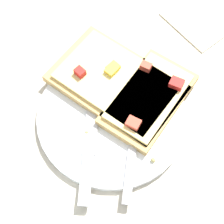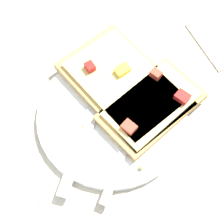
{
  "view_description": "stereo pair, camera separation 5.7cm",
  "coord_description": "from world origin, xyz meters",
  "px_view_note": "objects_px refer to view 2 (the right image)",
  "views": [
    {
      "loc": [
        0.19,
        -0.16,
        0.53
      ],
      "look_at": [
        0.0,
        0.0,
        0.02
      ],
      "focal_mm": 60.0,
      "sensor_mm": 36.0,
      "label": 1
    },
    {
      "loc": [
        0.22,
        -0.11,
        0.53
      ],
      "look_at": [
        0.0,
        0.0,
        0.02
      ],
      "focal_mm": 60.0,
      "sensor_mm": 36.0,
      "label": 2
    }
  ],
  "objects_px": {
    "plate": "(112,116)",
    "knife": "(81,144)",
    "fork": "(132,128)",
    "napkin": "(218,40)",
    "drinking_glass": "(12,211)",
    "pizza_slice_main": "(123,84)",
    "pizza_slice_corner": "(152,106)"
  },
  "relations": [
    {
      "from": "pizza_slice_main",
      "to": "knife",
      "type": "bearing_deg",
      "value": -73.46
    },
    {
      "from": "plate",
      "to": "pizza_slice_corner",
      "type": "bearing_deg",
      "value": 73.49
    },
    {
      "from": "pizza_slice_corner",
      "to": "drinking_glass",
      "type": "bearing_deg",
      "value": 179.42
    },
    {
      "from": "knife",
      "to": "drinking_glass",
      "type": "height_order",
      "value": "drinking_glass"
    },
    {
      "from": "fork",
      "to": "napkin",
      "type": "height_order",
      "value": "fork"
    },
    {
      "from": "pizza_slice_main",
      "to": "drinking_glass",
      "type": "height_order",
      "value": "drinking_glass"
    },
    {
      "from": "plate",
      "to": "knife",
      "type": "xyz_separation_m",
      "value": [
        0.02,
        -0.06,
        0.01
      ]
    },
    {
      "from": "fork",
      "to": "knife",
      "type": "height_order",
      "value": "knife"
    },
    {
      "from": "napkin",
      "to": "fork",
      "type": "bearing_deg",
      "value": -67.52
    },
    {
      "from": "plate",
      "to": "pizza_slice_main",
      "type": "xyz_separation_m",
      "value": [
        -0.04,
        0.04,
        0.02
      ]
    },
    {
      "from": "napkin",
      "to": "plate",
      "type": "bearing_deg",
      "value": -76.95
    },
    {
      "from": "pizza_slice_corner",
      "to": "pizza_slice_main",
      "type": "bearing_deg",
      "value": 95.29
    },
    {
      "from": "knife",
      "to": "pizza_slice_corner",
      "type": "distance_m",
      "value": 0.12
    },
    {
      "from": "knife",
      "to": "pizza_slice_main",
      "type": "height_order",
      "value": "pizza_slice_main"
    },
    {
      "from": "plate",
      "to": "knife",
      "type": "height_order",
      "value": "knife"
    },
    {
      "from": "knife",
      "to": "napkin",
      "type": "distance_m",
      "value": 0.3
    },
    {
      "from": "drinking_glass",
      "to": "plate",
      "type": "bearing_deg",
      "value": 115.53
    },
    {
      "from": "pizza_slice_main",
      "to": "fork",
      "type": "bearing_deg",
      "value": -30.51
    },
    {
      "from": "knife",
      "to": "napkin",
      "type": "xyz_separation_m",
      "value": [
        -0.08,
        0.29,
        -0.01
      ]
    },
    {
      "from": "plate",
      "to": "knife",
      "type": "relative_size",
      "value": 1.49
    },
    {
      "from": "pizza_slice_main",
      "to": "plate",
      "type": "bearing_deg",
      "value": -60.61
    },
    {
      "from": "fork",
      "to": "knife",
      "type": "xyz_separation_m",
      "value": [
        -0.01,
        -0.08,
        -0.0
      ]
    },
    {
      "from": "plate",
      "to": "fork",
      "type": "relative_size",
      "value": 1.35
    },
    {
      "from": "pizza_slice_main",
      "to": "pizza_slice_corner",
      "type": "bearing_deg",
      "value": 7.49
    },
    {
      "from": "pizza_slice_main",
      "to": "pizza_slice_corner",
      "type": "relative_size",
      "value": 1.27
    },
    {
      "from": "knife",
      "to": "pizza_slice_main",
      "type": "xyz_separation_m",
      "value": [
        -0.06,
        0.1,
        0.01
      ]
    },
    {
      "from": "pizza_slice_main",
      "to": "napkin",
      "type": "xyz_separation_m",
      "value": [
        -0.02,
        0.19,
        -0.02
      ]
    },
    {
      "from": "plate",
      "to": "pizza_slice_main",
      "type": "relative_size",
      "value": 1.03
    },
    {
      "from": "drinking_glass",
      "to": "napkin",
      "type": "bearing_deg",
      "value": 108.78
    },
    {
      "from": "plate",
      "to": "pizza_slice_corner",
      "type": "xyz_separation_m",
      "value": [
        0.02,
        0.06,
        0.02
      ]
    },
    {
      "from": "pizza_slice_corner",
      "to": "drinking_glass",
      "type": "height_order",
      "value": "drinking_glass"
    },
    {
      "from": "pizza_slice_main",
      "to": "drinking_glass",
      "type": "bearing_deg",
      "value": -75.14
    }
  ]
}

